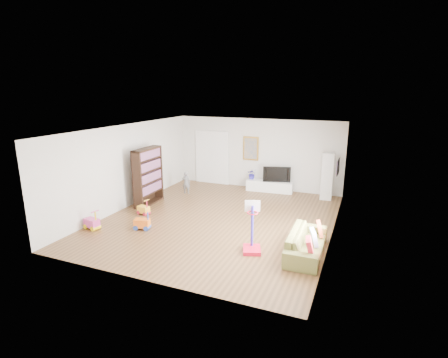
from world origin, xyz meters
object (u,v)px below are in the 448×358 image
at_px(media_console, 270,186).
at_px(sofa, 306,243).
at_px(basketball_hoop, 252,228).
at_px(bookshelf, 148,177).

xyz_separation_m(media_console, sofa, (2.18, -4.70, 0.08)).
distance_m(media_console, basketball_hoop, 5.19).
height_order(media_console, bookshelf, bookshelf).
bearing_deg(basketball_hoop, bookshelf, 134.93).
bearing_deg(sofa, bookshelf, 72.07).
height_order(media_console, sofa, sofa).
xyz_separation_m(bookshelf, sofa, (5.56, -1.70, -0.67)).
height_order(bookshelf, basketball_hoop, bookshelf).
xyz_separation_m(media_console, bookshelf, (-3.38, -3.00, 0.75)).
distance_m(media_console, bookshelf, 4.58).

